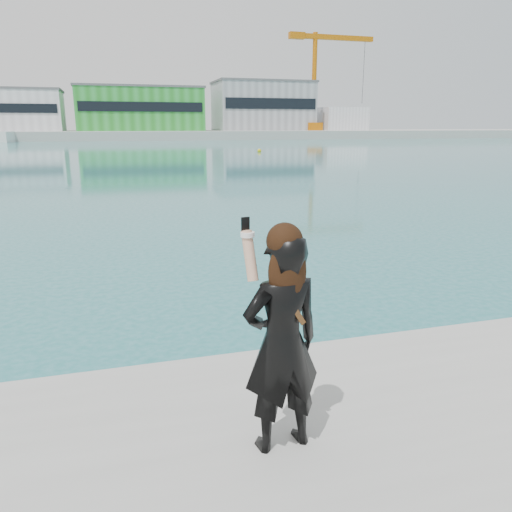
# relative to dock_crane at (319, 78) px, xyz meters

# --- Properties ---
(ground) EXTENTS (500.00, 500.00, 0.00)m
(ground) POSITION_rel_dock_crane_xyz_m (-53.20, -122.00, -15.07)
(ground) COLOR #176D6C
(ground) RESTS_ON ground
(far_quay) EXTENTS (320.00, 40.00, 2.00)m
(far_quay) POSITION_rel_dock_crane_xyz_m (-53.20, 8.00, -14.07)
(far_quay) COLOR #9E9E99
(far_quay) RESTS_ON ground
(warehouse_white) EXTENTS (24.48, 15.35, 9.50)m
(warehouse_white) POSITION_rel_dock_crane_xyz_m (-75.20, 5.98, -8.31)
(warehouse_white) COLOR silver
(warehouse_white) RESTS_ON far_quay
(warehouse_green) EXTENTS (30.60, 16.36, 10.50)m
(warehouse_green) POSITION_rel_dock_crane_xyz_m (-45.20, 5.98, -7.81)
(warehouse_green) COLOR #238D28
(warehouse_green) RESTS_ON far_quay
(warehouse_grey_right) EXTENTS (25.50, 15.35, 12.50)m
(warehouse_grey_right) POSITION_rel_dock_crane_xyz_m (-13.20, 5.98, -6.80)
(warehouse_grey_right) COLOR gray
(warehouse_grey_right) RESTS_ON far_quay
(ancillary_shed) EXTENTS (12.00, 10.00, 6.00)m
(ancillary_shed) POSITION_rel_dock_crane_xyz_m (8.80, 4.00, -10.07)
(ancillary_shed) COLOR silver
(ancillary_shed) RESTS_ON far_quay
(dock_crane) EXTENTS (23.00, 4.00, 24.00)m
(dock_crane) POSITION_rel_dock_crane_xyz_m (0.00, 0.00, 0.00)
(dock_crane) COLOR orange
(dock_crane) RESTS_ON far_quay
(flagpole_right) EXTENTS (1.28, 0.16, 8.00)m
(flagpole_right) POSITION_rel_dock_crane_xyz_m (-31.11, -1.00, -8.53)
(flagpole_right) COLOR silver
(flagpole_right) RESTS_ON far_quay
(buoy_near) EXTENTS (0.50, 0.50, 0.50)m
(buoy_near) POSITION_rel_dock_crane_xyz_m (-35.10, -64.01, -15.07)
(buoy_near) COLOR #DEBE0B
(buoy_near) RESTS_ON ground
(woman) EXTENTS (0.68, 0.49, 1.83)m
(woman) POSITION_rel_dock_crane_xyz_m (-52.50, -122.72, -13.34)
(woman) COLOR black
(woman) RESTS_ON near_quay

